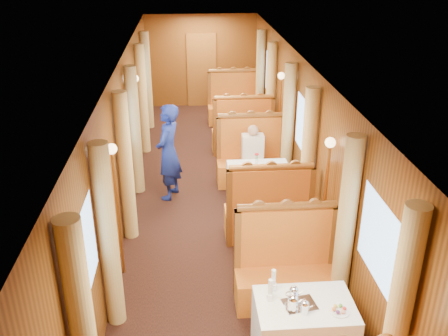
{
  "coord_description": "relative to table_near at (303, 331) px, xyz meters",
  "views": [
    {
      "loc": [
        -0.44,
        -7.63,
        4.27
      ],
      "look_at": [
        0.1,
        -0.63,
        1.05
      ],
      "focal_mm": 40.0,
      "sensor_mm": 36.0,
      "label": 1
    }
  ],
  "objects": [
    {
      "name": "sconce_right_aft",
      "position": [
        0.65,
        5.25,
        1.01
      ],
      "size": [
        0.14,
        0.14,
        1.95
      ],
      "color": "#BF8C3F",
      "rests_on": "floor"
    },
    {
      "name": "rose_vase_mid",
      "position": [
        -0.04,
        3.54,
        0.55
      ],
      "size": [
        0.06,
        0.06,
        0.36
      ],
      "rotation": [
        0.0,
        0.0,
        -0.33
      ],
      "color": "silver",
      "rests_on": "table_mid"
    },
    {
      "name": "curtain_right_mid_a",
      "position": [
        0.63,
        2.72,
        0.8
      ],
      "size": [
        0.22,
        0.22,
        2.35
      ],
      "primitive_type": "cylinder",
      "color": "tan",
      "rests_on": "floor"
    },
    {
      "name": "passenger",
      "position": [
        -0.0,
        4.31,
        0.37
      ],
      "size": [
        0.4,
        0.44,
        0.76
      ],
      "color": "beige",
      "rests_on": "banquette_mid_aft"
    },
    {
      "name": "curtain_right_mid_b",
      "position": [
        0.63,
        4.28,
        0.8
      ],
      "size": [
        0.22,
        0.22,
        2.35
      ],
      "primitive_type": "cylinder",
      "color": "tan",
      "rests_on": "floor"
    },
    {
      "name": "banquette_mid_aft",
      "position": [
        0.0,
        4.51,
        0.05
      ],
      "size": [
        1.3,
        0.55,
        1.34
      ],
      "color": "#B54014",
      "rests_on": "floor"
    },
    {
      "name": "table_far",
      "position": [
        0.0,
        7.0,
        0.0
      ],
      "size": [
        1.05,
        0.72,
        0.75
      ],
      "primitive_type": "cube",
      "color": "white",
      "rests_on": "floor"
    },
    {
      "name": "window_right_near",
      "position": [
        0.74,
        0.0,
        1.07
      ],
      "size": [
        0.01,
        1.2,
        0.9
      ],
      "primitive_type": null,
      "rotation": [
        1.57,
        0.0,
        -1.57
      ],
      "color": "#80ADE4",
      "rests_on": "wall_right"
    },
    {
      "name": "cup_inboard",
      "position": [
        -0.37,
        0.09,
        0.48
      ],
      "size": [
        0.08,
        0.08,
        0.26
      ],
      "rotation": [
        0.0,
        0.0,
        -0.01
      ],
      "color": "white",
      "rests_on": "table_near"
    },
    {
      "name": "curtain_left_near_b",
      "position": [
        -2.13,
        0.78,
        0.8
      ],
      "size": [
        0.22,
        0.22,
        2.35
      ],
      "primitive_type": "cylinder",
      "color": "tan",
      "rests_on": "floor"
    },
    {
      "name": "wall_right",
      "position": [
        0.75,
        3.5,
        0.88
      ],
      "size": [
        0.01,
        12.0,
        2.5
      ],
      "primitive_type": null,
      "rotation": [
        1.57,
        0.0,
        -1.57
      ],
      "color": "brown",
      "rests_on": "floor"
    },
    {
      "name": "curtain_left_far_a",
      "position": [
        -2.13,
        6.22,
        0.8
      ],
      "size": [
        0.22,
        0.22,
        2.35
      ],
      "primitive_type": "cylinder",
      "color": "tan",
      "rests_on": "floor"
    },
    {
      "name": "banquette_near_aft",
      "position": [
        0.0,
        1.01,
        0.05
      ],
      "size": [
        1.3,
        0.55,
        1.34
      ],
      "color": "#B54014",
      "rests_on": "floor"
    },
    {
      "name": "teapot_right",
      "position": [
        -0.05,
        -0.14,
        0.44
      ],
      "size": [
        0.15,
        0.11,
        0.12
      ],
      "primitive_type": null,
      "rotation": [
        0.0,
        0.0,
        -0.0
      ],
      "color": "silver",
      "rests_on": "tea_tray"
    },
    {
      "name": "curtain_left_mid_b",
      "position": [
        -2.13,
        4.28,
        0.8
      ],
      "size": [
        0.22,
        0.22,
        2.35
      ],
      "primitive_type": "cylinder",
      "color": "tan",
      "rests_on": "floor"
    },
    {
      "name": "sconce_left_fore",
      "position": [
        -2.15,
        1.75,
        1.01
      ],
      "size": [
        0.14,
        0.14,
        1.95
      ],
      "color": "#BF8C3F",
      "rests_on": "floor"
    },
    {
      "name": "curtain_right_near_b",
      "position": [
        0.63,
        0.78,
        0.8
      ],
      "size": [
        0.22,
        0.22,
        2.35
      ],
      "primitive_type": "cylinder",
      "color": "tan",
      "rests_on": "floor"
    },
    {
      "name": "curtain_right_far_a",
      "position": [
        0.63,
        6.22,
        0.8
      ],
      "size": [
        0.22,
        0.22,
        2.35
      ],
      "primitive_type": "cylinder",
      "color": "tan",
      "rests_on": "floor"
    },
    {
      "name": "curtain_right_near_a",
      "position": [
        0.63,
        -0.78,
        0.8
      ],
      "size": [
        0.22,
        0.22,
        2.35
      ],
      "primitive_type": "cylinder",
      "color": "tan",
      "rests_on": "floor"
    },
    {
      "name": "rose_vase_far",
      "position": [
        -0.0,
        6.97,
        0.55
      ],
      "size": [
        0.06,
        0.06,
        0.36
      ],
      "rotation": [
        0.0,
        0.0,
        -0.05
      ],
      "color": "silver",
      "rests_on": "table_far"
    },
    {
      "name": "floor",
      "position": [
        -0.75,
        3.5,
        -0.38
      ],
      "size": [
        3.0,
        12.0,
        0.01
      ],
      "primitive_type": null,
      "color": "black",
      "rests_on": "ground"
    },
    {
      "name": "table_near",
      "position": [
        0.0,
        0.0,
        0.0
      ],
      "size": [
        1.05,
        0.72,
        0.75
      ],
      "primitive_type": "cube",
      "color": "white",
      "rests_on": "floor"
    },
    {
      "name": "window_left_near",
      "position": [
        -2.24,
        0.0,
        1.07
      ],
      "size": [
        0.01,
        1.2,
        0.9
      ],
      "primitive_type": null,
      "rotation": [
        1.57,
        0.0,
        1.57
      ],
      "color": "#80ADE4",
      "rests_on": "wall_left"
    },
    {
      "name": "doorway_far",
      "position": [
        -0.75,
        9.47,
        0.62
      ],
      "size": [
        0.8,
        0.04,
        2.0
      ],
      "primitive_type": "cube",
      "color": "brown",
      "rests_on": "floor"
    },
    {
      "name": "wall_left",
      "position": [
        -2.25,
        3.5,
        0.88
      ],
      "size": [
        0.01,
        12.0,
        2.5
      ],
      "primitive_type": null,
      "rotation": [
        1.57,
        0.0,
        1.57
      ],
      "color": "brown",
      "rests_on": "floor"
    },
    {
      "name": "sconce_left_aft",
      "position": [
        -2.15,
        5.25,
        1.01
      ],
      "size": [
        0.14,
        0.14,
        1.95
      ],
      "color": "#BF8C3F",
      "rests_on": "floor"
    },
    {
      "name": "tea_tray",
      "position": [
        -0.07,
        -0.01,
        0.38
      ],
      "size": [
        0.38,
        0.32,
        0.01
      ],
      "primitive_type": "cube",
      "rotation": [
        0.0,
        0.0,
        0.18
      ],
      "color": "silver",
      "rests_on": "table_near"
    },
    {
      "name": "curtain_left_far_b",
      "position": [
        -2.13,
        7.78,
        0.8
      ],
      "size": [
        0.22,
        0.22,
        2.35
      ],
      "primitive_type": "cylinder",
      "color": "tan",
      "rests_on": "floor"
    },
    {
      "name": "wall_far",
      "position": [
        -0.75,
        9.5,
        0.88
      ],
      "size": [
        3.0,
        0.01,
        2.5
      ],
      "primitive_type": null,
      "rotation": [
        1.57,
        0.0,
        0.0
      ],
      "color": "brown",
      "rests_on": "floor"
    },
    {
      "name": "teapot_back",
      "position": [
        -0.12,
        0.07,
        0.44
      ],
      "size": [
        0.17,
        0.13,
        0.13
      ],
      "primitive_type": null,
      "rotation": [
        0.0,
        0.0,
        0.01
      ],
      "color": "silver",
      "rests_on": "tea_tray"
    },
    {
      "name": "fruit_plate",
      "position": [
        0.32,
        -0.15,
        0.39
      ],
      "size": [
        0.22,
        0.22,
        0.05
      ],
      "rotation": [
        0.0,
        0.0,
        -0.26
      ],
      "color": "white",
      "rests_on": "table_near"
    },
    {
      "name": "banquette_far_aft",
      "position": [
        0.0,
        8.01,
        0.05
      ],
      "size": [
        1.3,
        0.55,
        1.34
      ],
      "color": "#B54014",
      "rests_on": "floor"
    },
    {
      "name": "teapot_left",
      "position": [
        -0.16,
        -0.09,
        0.45
      ],
      "size": [
        0.22,
        0.18,
        0.15
      ],
      "primitive_type": null,
      "rotation": [
        0.0,
        0.0,
        0.26
      ],
      "color": "silver",
      "rests_on": "tea_tray"
    },
    {
      "name": "steward",
      "position": [
        -1.54,
        4.0,
        0.5
      ],
      "size": [
        0.61,
        0.74,
        1.74
      ],
      "primitive_type": "imported",
      "rotation": [
        0.0,
        0.0,
        -1.92
      ],
      "color": "navy",
      "rests_on": "floor"
    },
    {
      "name": "sconce_right_fore",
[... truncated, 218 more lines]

